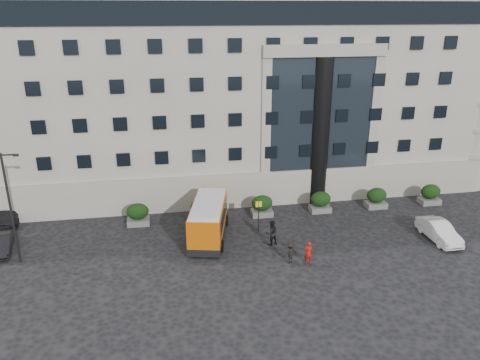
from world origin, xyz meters
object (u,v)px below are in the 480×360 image
object	(u,v)px
red_truck	(41,186)
parked_car_d	(53,204)
parked_car_b	(2,244)
pedestrian_b	(271,233)
white_taxi	(439,231)
parked_car_c	(8,212)
bus_stop_sign	(259,211)
hedge_d	(320,202)
hedge_e	(376,198)
pedestrian_a	(308,253)
minibus	(209,219)
hedge_a	(138,214)
hedge_f	(430,194)
street_lamp	(11,205)
pedestrian_c	(290,253)
hedge_b	(201,210)
hedge_c	(262,206)

from	to	relation	value
red_truck	parked_car_d	world-z (taller)	red_truck
parked_car_b	pedestrian_b	bearing A→B (deg)	-16.32
parked_car_d	white_taxi	xyz separation A→B (m)	(30.31, -10.79, 0.12)
parked_car_c	pedestrian_b	world-z (taller)	pedestrian_b
bus_stop_sign	hedge_d	bearing A→B (deg)	24.66
hedge_e	bus_stop_sign	bearing A→B (deg)	-166.08
bus_stop_sign	pedestrian_a	bearing A→B (deg)	-67.29
bus_stop_sign	minibus	xyz separation A→B (m)	(-4.02, -0.47, -0.15)
hedge_a	hedge_e	size ratio (longest dim) A/B	1.00
hedge_e	hedge_f	size ratio (longest dim) A/B	1.00
minibus	street_lamp	bearing A→B (deg)	-160.86
parked_car_c	pedestrian_a	distance (m)	25.16
hedge_d	pedestrian_c	distance (m)	9.49
parked_car_b	hedge_a	bearing A→B (deg)	7.39
red_truck	hedge_b	bearing A→B (deg)	-22.00
hedge_a	parked_car_d	size ratio (longest dim) A/B	0.42
pedestrian_c	hedge_d	bearing A→B (deg)	-144.18
hedge_a	parked_car_d	xyz separation A→B (m)	(-7.50, 4.14, -0.32)
hedge_a	white_taxi	size ratio (longest dim) A/B	0.42
hedge_a	hedge_d	size ratio (longest dim) A/B	1.00
hedge_f	pedestrian_b	distance (m)	16.85
hedge_b	pedestrian_a	bearing A→B (deg)	-51.70
pedestrian_b	parked_car_b	bearing A→B (deg)	-22.50
hedge_c	parked_car_d	distance (m)	18.37
hedge_c	parked_car_b	xyz separation A→B (m)	(-20.04, -2.98, -0.32)
minibus	pedestrian_b	bearing A→B (deg)	-10.74
pedestrian_a	pedestrian_c	size ratio (longest dim) A/B	1.05
pedestrian_b	hedge_b	bearing A→B (deg)	-63.51
bus_stop_sign	parked_car_c	size ratio (longest dim) A/B	0.50
pedestrian_a	bus_stop_sign	bearing A→B (deg)	-61.09
hedge_a	bus_stop_sign	bearing A→B (deg)	-16.42
hedge_f	parked_car_b	world-z (taller)	hedge_f
parked_car_c	street_lamp	bearing A→B (deg)	-74.57
hedge_a	pedestrian_c	bearing A→B (deg)	-37.26
hedge_f	pedestrian_c	world-z (taller)	hedge_f
hedge_e	pedestrian_b	distance (m)	12.01
bus_stop_sign	red_truck	xyz separation A→B (m)	(-18.34, 9.33, -0.27)
bus_stop_sign	parked_car_d	xyz separation A→B (m)	(-17.00, 6.94, -1.12)
bus_stop_sign	minibus	bearing A→B (deg)	-173.30
hedge_b	hedge_d	world-z (taller)	same
street_lamp	pedestrian_a	bearing A→B (deg)	-10.38
hedge_e	pedestrian_c	bearing A→B (deg)	-141.46
hedge_f	pedestrian_a	xyz separation A→B (m)	(-14.15, -8.43, -0.09)
hedge_a	parked_car_b	size ratio (longest dim) A/B	0.50
pedestrian_a	pedestrian_c	distance (m)	1.26
hedge_c	parked_car_b	size ratio (longest dim) A/B	0.50
hedge_d	minibus	bearing A→B (deg)	-162.09
parked_car_b	parked_car_c	xyz separation A→B (m)	(-1.12, 5.59, 0.13)
hedge_c	hedge_a	bearing A→B (deg)	180.00
parked_car_d	pedestrian_b	world-z (taller)	pedestrian_b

